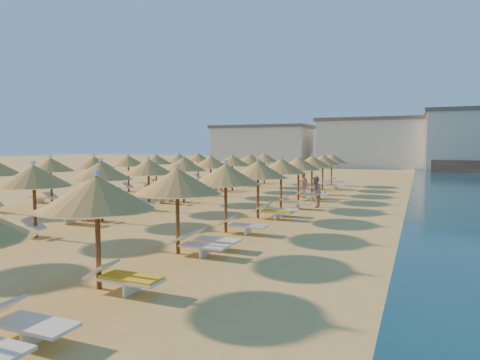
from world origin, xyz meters
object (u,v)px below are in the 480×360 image
at_px(beachgoer_b, 315,192).
at_px(parasol_row_east, 270,169).
at_px(beachgoer_c, 303,185).
at_px(parasol_row_west, 167,166).

bearing_deg(beachgoer_b, parasol_row_east, -34.80).
bearing_deg(parasol_row_east, beachgoer_c, 90.70).
bearing_deg(parasol_row_west, beachgoer_b, 19.86).
relative_size(parasol_row_west, beachgoer_c, 21.49).
bearing_deg(beachgoer_c, parasol_row_west, -94.88).
bearing_deg(beachgoer_c, beachgoer_b, -30.75).
xyz_separation_m(parasol_row_west, beachgoer_b, (7.44, 2.69, -1.33)).
relative_size(parasol_row_east, beachgoer_b, 20.38).
distance_m(parasol_row_east, beachgoer_c, 6.77).
distance_m(beachgoer_b, beachgoer_c, 4.28).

